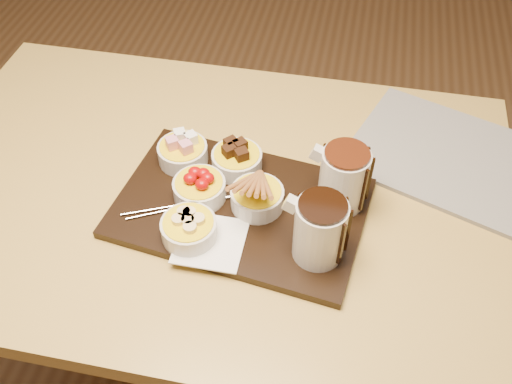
% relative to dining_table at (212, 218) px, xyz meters
% --- Properties ---
extents(ground, '(5.00, 5.00, 0.00)m').
position_rel_dining_table_xyz_m(ground, '(0.00, 0.00, -0.65)').
color(ground, brown).
rests_on(ground, ground).
extents(dining_table, '(1.20, 0.80, 0.75)m').
position_rel_dining_table_xyz_m(dining_table, '(0.00, 0.00, 0.00)').
color(dining_table, '#B59543').
rests_on(dining_table, ground).
extents(serving_board, '(0.50, 0.36, 0.02)m').
position_rel_dining_table_xyz_m(serving_board, '(0.07, -0.05, 0.11)').
color(serving_board, black).
rests_on(serving_board, dining_table).
extents(napkin, '(0.12, 0.12, 0.00)m').
position_rel_dining_table_xyz_m(napkin, '(0.04, -0.15, 0.12)').
color(napkin, white).
rests_on(napkin, serving_board).
extents(bowl_marshmallows, '(0.10, 0.10, 0.04)m').
position_rel_dining_table_xyz_m(bowl_marshmallows, '(-0.06, 0.04, 0.14)').
color(bowl_marshmallows, beige).
rests_on(bowl_marshmallows, serving_board).
extents(bowl_cake, '(0.10, 0.10, 0.04)m').
position_rel_dining_table_xyz_m(bowl_cake, '(0.05, 0.04, 0.14)').
color(bowl_cake, beige).
rests_on(bowl_cake, serving_board).
extents(bowl_strawberries, '(0.10, 0.10, 0.04)m').
position_rel_dining_table_xyz_m(bowl_strawberries, '(-0.01, -0.04, 0.14)').
color(bowl_strawberries, beige).
rests_on(bowl_strawberries, serving_board).
extents(bowl_biscotti, '(0.10, 0.10, 0.04)m').
position_rel_dining_table_xyz_m(bowl_biscotti, '(0.11, -0.04, 0.14)').
color(bowl_biscotti, beige).
rests_on(bowl_biscotti, serving_board).
extents(bowl_bananas, '(0.10, 0.10, 0.04)m').
position_rel_dining_table_xyz_m(bowl_bananas, '(0.00, -0.14, 0.14)').
color(bowl_bananas, beige).
rests_on(bowl_bananas, serving_board).
extents(pitcher_dark_chocolate, '(0.10, 0.10, 0.12)m').
position_rel_dining_table_xyz_m(pitcher_dark_chocolate, '(0.23, -0.13, 0.18)').
color(pitcher_dark_chocolate, silver).
rests_on(pitcher_dark_chocolate, serving_board).
extents(pitcher_milk_chocolate, '(0.10, 0.10, 0.12)m').
position_rel_dining_table_xyz_m(pitcher_milk_chocolate, '(0.26, -0.00, 0.18)').
color(pitcher_milk_chocolate, silver).
rests_on(pitcher_milk_chocolate, serving_board).
extents(fondue_skewers, '(0.13, 0.25, 0.01)m').
position_rel_dining_table_xyz_m(fondue_skewers, '(-0.02, -0.07, 0.12)').
color(fondue_skewers, silver).
rests_on(fondue_skewers, serving_board).
extents(newspaper, '(0.45, 0.41, 0.01)m').
position_rel_dining_table_xyz_m(newspaper, '(0.46, 0.18, 0.10)').
color(newspaper, beige).
rests_on(newspaper, dining_table).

